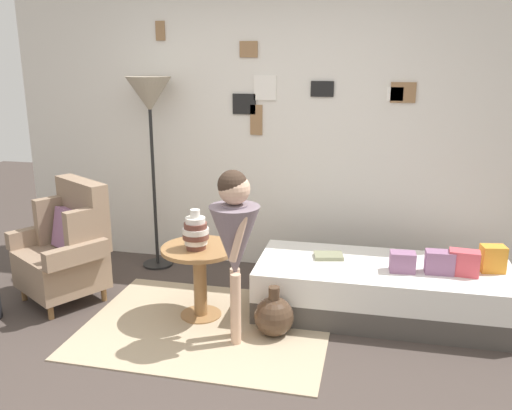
% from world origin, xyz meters
% --- Properties ---
extents(ground_plane, '(12.00, 12.00, 0.00)m').
position_xyz_m(ground_plane, '(0.00, 0.00, 0.00)').
color(ground_plane, '#423833').
extents(gallery_wall, '(4.80, 0.12, 2.60)m').
position_xyz_m(gallery_wall, '(0.00, 1.95, 1.30)').
color(gallery_wall, silver).
rests_on(gallery_wall, ground).
extents(rug, '(1.78, 1.37, 0.01)m').
position_xyz_m(rug, '(-0.13, 0.58, 0.01)').
color(rug, tan).
rests_on(rug, ground).
extents(armchair, '(0.90, 0.84, 0.97)m').
position_xyz_m(armchair, '(-1.38, 0.81, 0.44)').
color(armchair, olive).
rests_on(armchair, ground).
extents(daybed, '(1.91, 0.82, 0.40)m').
position_xyz_m(daybed, '(1.11, 1.08, 0.20)').
color(daybed, '#4C4742').
rests_on(daybed, ground).
extents(pillow_head, '(0.19, 0.15, 0.20)m').
position_xyz_m(pillow_head, '(1.88, 1.14, 0.50)').
color(pillow_head, orange).
rests_on(pillow_head, daybed).
extents(pillow_mid, '(0.22, 0.14, 0.18)m').
position_xyz_m(pillow_mid, '(1.67, 1.03, 0.49)').
color(pillow_mid, '#D64C56').
rests_on(pillow_mid, daybed).
extents(pillow_back, '(0.21, 0.13, 0.17)m').
position_xyz_m(pillow_back, '(1.50, 1.02, 0.48)').
color(pillow_back, gray).
rests_on(pillow_back, daybed).
extents(pillow_extra, '(0.19, 0.13, 0.15)m').
position_xyz_m(pillow_extra, '(1.24, 0.99, 0.47)').
color(pillow_extra, gray).
rests_on(pillow_extra, daybed).
extents(side_table, '(0.57, 0.57, 0.56)m').
position_xyz_m(side_table, '(-0.23, 0.73, 0.40)').
color(side_table, '#9E7042').
rests_on(side_table, ground).
extents(vase_striped, '(0.19, 0.19, 0.30)m').
position_xyz_m(vase_striped, '(-0.24, 0.70, 0.69)').
color(vase_striped, brown).
rests_on(vase_striped, side_table).
extents(floor_lamp, '(0.40, 0.40, 1.76)m').
position_xyz_m(floor_lamp, '(-0.97, 1.65, 1.54)').
color(floor_lamp, black).
rests_on(floor_lamp, ground).
extents(person_child, '(0.34, 0.34, 1.22)m').
position_xyz_m(person_child, '(0.12, 0.44, 0.79)').
color(person_child, '#D8AD8E').
rests_on(person_child, ground).
extents(book_on_daybed, '(0.25, 0.20, 0.03)m').
position_xyz_m(book_on_daybed, '(0.69, 1.15, 0.42)').
color(book_on_daybed, gray).
rests_on(book_on_daybed, daybed).
extents(demijohn_near, '(0.28, 0.28, 0.37)m').
position_xyz_m(demijohn_near, '(0.37, 0.57, 0.15)').
color(demijohn_near, '#473323').
rests_on(demijohn_near, ground).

